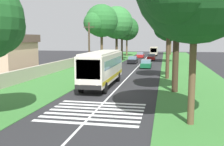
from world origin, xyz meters
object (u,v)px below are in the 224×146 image
roadside_tree_right_4 (168,20)px  utility_pole (89,49)px  roadside_tree_left_3 (126,29)px  roadside_tree_right_0 (171,32)px  roadside_tree_left_4 (122,29)px  trailing_car_2 (151,57)px  coach_bus (102,66)px  trailing_car_1 (133,60)px  roadside_tree_left_0 (101,22)px  trailing_car_3 (140,55)px  roadside_tree_left_2 (116,24)px  roadside_tree_right_1 (176,16)px  trailing_car_0 (146,64)px  trailing_minibus_0 (154,50)px  roadside_tree_right_2 (168,27)px  roadside_building (5,53)px

roadside_tree_right_4 → utility_pole: size_ratio=1.38×
roadside_tree_left_3 → roadside_tree_right_0: size_ratio=1.17×
roadside_tree_left_4 → trailing_car_2: bearing=-93.2°
coach_bus → roadside_tree_right_0: (57.77, -8.10, 4.69)m
trailing_car_1 → roadside_tree_left_0: size_ratio=0.39×
roadside_tree_left_0 → trailing_car_3: bearing=-11.6°
roadside_tree_left_2 → roadside_tree_right_1: bearing=-159.9°
trailing_car_3 → roadside_tree_left_3: roadside_tree_left_3 is taller
roadside_tree_left_3 → roadside_tree_right_1: 52.64m
trailing_car_1 → trailing_car_3: size_ratio=1.00×
trailing_car_0 → roadside_tree_right_4: bearing=-164.6°
roadside_tree_right_1 → roadside_tree_right_0: bearing=-0.6°
coach_bus → roadside_tree_right_4: size_ratio=1.13×
trailing_minibus_0 → roadside_tree_left_4: roadside_tree_left_4 is taller
roadside_tree_left_0 → roadside_tree_right_4: roadside_tree_left_0 is taller
trailing_car_1 → trailing_car_3: (15.98, -0.12, 0.00)m
roadside_tree_left_3 → trailing_car_1: bearing=-168.4°
coach_bus → roadside_tree_right_2: roadside_tree_right_2 is taller
trailing_car_2 → roadside_tree_left_4: 9.88m
trailing_car_2 → trailing_car_1: bearing=160.6°
trailing_car_3 → roadside_tree_right_1: 45.71m
roadside_tree_left_2 → roadside_tree_right_1: roadside_tree_left_2 is taller
trailing_minibus_0 → roadside_tree_right_1: size_ratio=0.61×
roadside_tree_left_2 → roadside_tree_right_0: 30.73m
utility_pole → roadside_tree_right_0: bearing=-12.3°
roadside_tree_right_1 → roadside_building: 26.42m
trailing_minibus_0 → roadside_tree_right_2: 23.63m
roadside_tree_left_2 → utility_pole: roadside_tree_left_2 is taller
trailing_car_2 → utility_pole: bearing=167.6°
roadside_tree_left_4 → roadside_tree_right_0: 24.15m
trailing_car_0 → roadside_tree_right_4: 14.44m
roadside_tree_left_2 → roadside_tree_left_4: bearing=-1.2°
roadside_tree_right_2 → utility_pole: size_ratio=1.48×
trailing_car_3 → roadside_tree_left_3: 10.70m
trailing_car_3 → roadside_tree_right_0: size_ratio=0.45×
roadside_tree_left_2 → roadside_tree_left_4: roadside_tree_left_2 is taller
trailing_car_1 → roadside_tree_right_2: bearing=-67.4°
coach_bus → trailing_car_1: 27.02m
roadside_tree_right_0 → roadside_tree_right_1: bearing=179.4°
roadside_tree_left_2 → roadside_tree_right_2: (0.33, -11.01, -0.86)m
roadside_tree_right_2 → utility_pole: roadside_tree_right_2 is taller
roadside_tree_right_0 → roadside_tree_right_1: 59.46m
trailing_minibus_0 → roadside_tree_left_4: 18.23m
trailing_car_0 → roadside_tree_right_2: roadside_tree_right_2 is taller
trailing_car_0 → roadside_tree_right_2: 13.19m
trailing_car_2 → roadside_tree_left_2: size_ratio=0.36×
roadside_tree_left_2 → roadside_tree_left_3: size_ratio=1.06×
roadside_tree_left_4 → roadside_tree_right_2: bearing=-122.4°
roadside_tree_left_2 → roadside_building: 25.46m
roadside_tree_right_4 → roadside_building: roadside_tree_right_4 is taller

